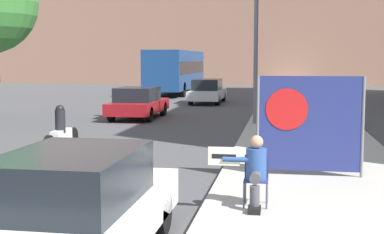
% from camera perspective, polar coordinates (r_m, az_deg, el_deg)
% --- Properties ---
extents(sidewalk_curb, '(4.13, 90.00, 0.15)m').
position_cam_1_polar(sidewalk_curb, '(21.43, 11.60, -0.69)').
color(sidewalk_curb, '#A8A399').
rests_on(sidewalk_curb, ground_plane).
extents(seated_protester, '(0.99, 0.77, 1.18)m').
position_cam_1_polar(seated_protester, '(8.89, 6.68, -5.55)').
color(seated_protester, '#474C56').
rests_on(seated_protester, sidewalk_curb).
extents(jogger_on_sidewalk, '(0.34, 0.34, 1.83)m').
position_cam_1_polar(jogger_on_sidewalk, '(12.34, 11.83, -0.91)').
color(jogger_on_sidewalk, '#334775').
rests_on(jogger_on_sidewalk, sidewalk_curb).
extents(protest_banner, '(2.20, 0.06, 2.09)m').
position_cam_1_polar(protest_banner, '(11.38, 12.32, -0.69)').
color(protest_banner, slate).
rests_on(protest_banner, sidewalk_curb).
extents(traffic_light_pole, '(2.52, 2.28, 6.25)m').
position_cam_1_polar(traffic_light_pole, '(20.64, 4.61, 10.89)').
color(traffic_light_pole, slate).
rests_on(traffic_light_pole, sidewalk_curb).
extents(parked_car_curbside, '(1.74, 4.21, 1.47)m').
position_cam_1_polar(parked_car_curbside, '(6.90, -12.23, -9.50)').
color(parked_car_curbside, white).
rests_on(parked_car_curbside, ground_plane).
extents(car_on_road_nearest, '(1.86, 4.25, 1.38)m').
position_cam_1_polar(car_on_road_nearest, '(23.60, -5.77, 1.54)').
color(car_on_road_nearest, maroon).
rests_on(car_on_road_nearest, ground_plane).
extents(car_on_road_midblock, '(1.78, 4.76, 1.44)m').
position_cam_1_polar(car_on_road_midblock, '(31.75, 1.67, 2.78)').
color(car_on_road_midblock, silver).
rests_on(car_on_road_midblock, ground_plane).
extents(city_bus_on_road, '(2.60, 10.97, 3.23)m').
position_cam_1_polar(city_bus_on_road, '(40.61, -1.70, 5.12)').
color(city_bus_on_road, navy).
rests_on(city_bus_on_road, ground_plane).
extents(motorcycle_on_road, '(0.28, 2.24, 1.34)m').
position_cam_1_polar(motorcycle_on_road, '(15.25, -13.80, -1.62)').
color(motorcycle_on_road, white).
rests_on(motorcycle_on_road, ground_plane).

